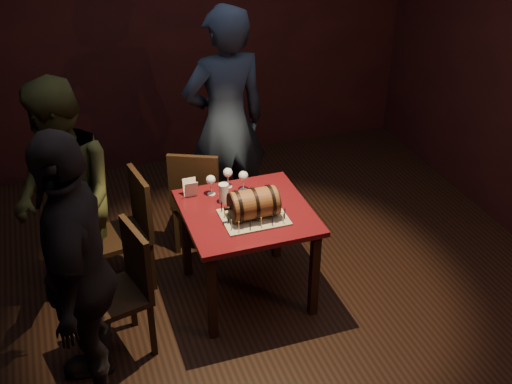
{
  "coord_description": "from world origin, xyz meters",
  "views": [
    {
      "loc": [
        -1.16,
        -3.54,
        3.21
      ],
      "look_at": [
        0.07,
        0.05,
        0.95
      ],
      "focal_mm": 45.0,
      "sensor_mm": 36.0,
      "label": 1
    }
  ],
  "objects_px": {
    "barrel_cake": "(254,204)",
    "chair_left_rear": "(130,225)",
    "person_left_rear": "(65,199)",
    "pint_of_ale": "(224,194)",
    "wine_glass_mid": "(228,173)",
    "wine_glass_left": "(211,181)",
    "pub_table": "(247,223)",
    "wine_glass_right": "(243,177)",
    "chair_left_front": "(125,285)",
    "person_left_front": "(78,273)",
    "person_back": "(226,124)",
    "chair_back": "(197,195)"
  },
  "relations": [
    {
      "from": "pub_table",
      "to": "wine_glass_mid",
      "type": "xyz_separation_m",
      "value": [
        -0.03,
        0.36,
        0.23
      ]
    },
    {
      "from": "chair_back",
      "to": "person_left_front",
      "type": "relative_size",
      "value": 0.51
    },
    {
      "from": "person_left_front",
      "to": "wine_glass_left",
      "type": "bearing_deg",
      "value": 141.48
    },
    {
      "from": "person_back",
      "to": "person_left_rear",
      "type": "height_order",
      "value": "person_back"
    },
    {
      "from": "barrel_cake",
      "to": "person_left_rear",
      "type": "height_order",
      "value": "person_left_rear"
    },
    {
      "from": "chair_left_rear",
      "to": "chair_left_front",
      "type": "xyz_separation_m",
      "value": [
        -0.15,
        -0.7,
        0.0
      ]
    },
    {
      "from": "pint_of_ale",
      "to": "chair_back",
      "type": "height_order",
      "value": "chair_back"
    },
    {
      "from": "pint_of_ale",
      "to": "chair_left_front",
      "type": "xyz_separation_m",
      "value": [
        -0.81,
        -0.43,
        -0.3
      ]
    },
    {
      "from": "wine_glass_right",
      "to": "person_left_front",
      "type": "xyz_separation_m",
      "value": [
        -1.28,
        -0.85,
        0.05
      ]
    },
    {
      "from": "wine_glass_right",
      "to": "barrel_cake",
      "type": "bearing_deg",
      "value": -97.37
    },
    {
      "from": "wine_glass_mid",
      "to": "pint_of_ale",
      "type": "bearing_deg",
      "value": -114.81
    },
    {
      "from": "wine_glass_right",
      "to": "person_left_front",
      "type": "bearing_deg",
      "value": -146.48
    },
    {
      "from": "pub_table",
      "to": "pint_of_ale",
      "type": "xyz_separation_m",
      "value": [
        -0.12,
        0.16,
        0.18
      ]
    },
    {
      "from": "chair_back",
      "to": "person_back",
      "type": "height_order",
      "value": "person_back"
    },
    {
      "from": "wine_glass_mid",
      "to": "pint_of_ale",
      "type": "relative_size",
      "value": 1.07
    },
    {
      "from": "wine_glass_right",
      "to": "chair_left_front",
      "type": "relative_size",
      "value": 0.17
    },
    {
      "from": "wine_glass_mid",
      "to": "person_left_front",
      "type": "height_order",
      "value": "person_left_front"
    },
    {
      "from": "barrel_cake",
      "to": "chair_left_rear",
      "type": "distance_m",
      "value": 1.03
    },
    {
      "from": "chair_left_rear",
      "to": "person_left_rear",
      "type": "xyz_separation_m",
      "value": [
        -0.43,
        -0.05,
        0.35
      ]
    },
    {
      "from": "chair_left_rear",
      "to": "person_back",
      "type": "height_order",
      "value": "person_back"
    },
    {
      "from": "person_back",
      "to": "person_left_rear",
      "type": "distance_m",
      "value": 1.47
    },
    {
      "from": "person_back",
      "to": "person_left_front",
      "type": "relative_size",
      "value": 1.08
    },
    {
      "from": "person_left_rear",
      "to": "chair_back",
      "type": "bearing_deg",
      "value": 86.78
    },
    {
      "from": "person_left_rear",
      "to": "person_left_front",
      "type": "distance_m",
      "value": 0.95
    },
    {
      "from": "pub_table",
      "to": "wine_glass_right",
      "type": "relative_size",
      "value": 5.59
    },
    {
      "from": "barrel_cake",
      "to": "wine_glass_right",
      "type": "height_order",
      "value": "barrel_cake"
    },
    {
      "from": "wine_glass_mid",
      "to": "person_left_rear",
      "type": "bearing_deg",
      "value": 179.02
    },
    {
      "from": "wine_glass_mid",
      "to": "chair_left_front",
      "type": "relative_size",
      "value": 0.17
    },
    {
      "from": "person_left_rear",
      "to": "barrel_cake",
      "type": "bearing_deg",
      "value": 47.65
    },
    {
      "from": "pub_table",
      "to": "chair_left_rear",
      "type": "relative_size",
      "value": 0.97
    },
    {
      "from": "pub_table",
      "to": "barrel_cake",
      "type": "relative_size",
      "value": 2.33
    },
    {
      "from": "pint_of_ale",
      "to": "wine_glass_left",
      "type": "bearing_deg",
      "value": 113.16
    },
    {
      "from": "barrel_cake",
      "to": "wine_glass_right",
      "type": "relative_size",
      "value": 2.4
    },
    {
      "from": "pint_of_ale",
      "to": "chair_left_rear",
      "type": "distance_m",
      "value": 0.78
    },
    {
      "from": "wine_glass_right",
      "to": "chair_left_rear",
      "type": "distance_m",
      "value": 0.93
    },
    {
      "from": "chair_left_rear",
      "to": "chair_left_front",
      "type": "height_order",
      "value": "same"
    },
    {
      "from": "pub_table",
      "to": "pint_of_ale",
      "type": "bearing_deg",
      "value": 127.47
    },
    {
      "from": "wine_glass_left",
      "to": "chair_back",
      "type": "xyz_separation_m",
      "value": [
        -0.02,
        0.4,
        -0.35
      ]
    },
    {
      "from": "pub_table",
      "to": "person_back",
      "type": "bearing_deg",
      "value": 82.13
    },
    {
      "from": "wine_glass_mid",
      "to": "chair_back",
      "type": "relative_size",
      "value": 0.17
    },
    {
      "from": "barrel_cake",
      "to": "wine_glass_left",
      "type": "xyz_separation_m",
      "value": [
        -0.2,
        0.41,
        -0.0
      ]
    },
    {
      "from": "pub_table",
      "to": "pint_of_ale",
      "type": "height_order",
      "value": "pint_of_ale"
    },
    {
      "from": "person_back",
      "to": "pint_of_ale",
      "type": "bearing_deg",
      "value": 66.03
    },
    {
      "from": "chair_left_rear",
      "to": "person_back",
      "type": "relative_size",
      "value": 0.47
    },
    {
      "from": "person_left_rear",
      "to": "person_left_front",
      "type": "height_order",
      "value": "person_left_front"
    },
    {
      "from": "wine_glass_right",
      "to": "person_left_front",
      "type": "relative_size",
      "value": 0.09
    },
    {
      "from": "chair_left_rear",
      "to": "person_left_front",
      "type": "distance_m",
      "value": 1.16
    },
    {
      "from": "pint_of_ale",
      "to": "person_back",
      "type": "bearing_deg",
      "value": 72.19
    },
    {
      "from": "wine_glass_left",
      "to": "chair_back",
      "type": "relative_size",
      "value": 0.17
    },
    {
      "from": "person_left_rear",
      "to": "pint_of_ale",
      "type": "bearing_deg",
      "value": 58.05
    }
  ]
}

